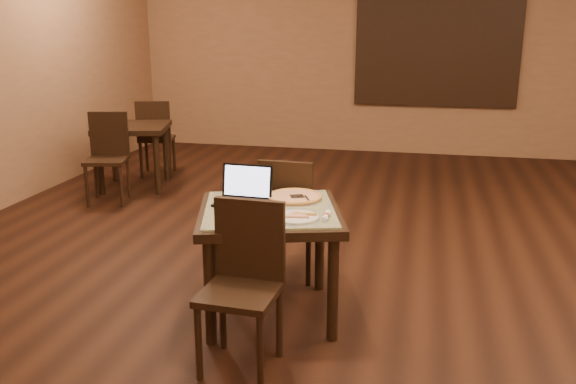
% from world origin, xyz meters
% --- Properties ---
extents(ground, '(10.00, 10.00, 0.00)m').
position_xyz_m(ground, '(0.00, 0.00, 0.00)').
color(ground, black).
rests_on(ground, ground).
extents(wall_back, '(8.00, 0.02, 3.00)m').
position_xyz_m(wall_back, '(0.00, 5.00, 1.50)').
color(wall_back, '#966A4C').
rests_on(wall_back, ground).
extents(mural, '(2.34, 0.05, 1.64)m').
position_xyz_m(mural, '(0.50, 4.96, 1.55)').
color(mural, '#234F82').
rests_on(mural, wall_back).
extents(tiled_table, '(1.14, 1.14, 0.76)m').
position_xyz_m(tiled_table, '(-0.60, -0.63, 0.66)').
color(tiled_table, black).
rests_on(tiled_table, ground).
extents(chair_main_near, '(0.44, 0.44, 0.97)m').
position_xyz_m(chair_main_near, '(-0.59, -1.24, 0.55)').
color(chair_main_near, black).
rests_on(chair_main_near, ground).
extents(chair_main_far, '(0.44, 0.44, 0.96)m').
position_xyz_m(chair_main_far, '(-0.60, -0.01, 0.54)').
color(chair_main_far, black).
rests_on(chair_main_far, ground).
extents(laptop, '(0.37, 0.29, 0.24)m').
position_xyz_m(laptop, '(-0.80, -0.52, 0.83)').
color(laptop, black).
rests_on(laptop, tiled_table).
extents(plate, '(0.27, 0.27, 0.01)m').
position_xyz_m(plate, '(-0.38, -0.81, 0.77)').
color(plate, white).
rests_on(plate, tiled_table).
extents(pizza_slice, '(0.21, 0.21, 0.02)m').
position_xyz_m(pizza_slice, '(-0.38, -0.81, 0.79)').
color(pizza_slice, beige).
rests_on(pizza_slice, plate).
extents(pizza_pan, '(0.38, 0.38, 0.01)m').
position_xyz_m(pizza_pan, '(-0.48, -0.39, 0.77)').
color(pizza_pan, silver).
rests_on(pizza_pan, tiled_table).
extents(pizza_whole, '(0.38, 0.38, 0.03)m').
position_xyz_m(pizza_whole, '(-0.48, -0.39, 0.78)').
color(pizza_whole, beige).
rests_on(pizza_whole, pizza_pan).
extents(spatula, '(0.17, 0.24, 0.01)m').
position_xyz_m(spatula, '(-0.46, -0.41, 0.79)').
color(spatula, silver).
rests_on(spatula, pizza_whole).
extents(napkin_roll, '(0.04, 0.16, 0.04)m').
position_xyz_m(napkin_roll, '(-0.20, -0.77, 0.78)').
color(napkin_roll, white).
rests_on(napkin_roll, tiled_table).
extents(other_table_b, '(0.99, 0.99, 0.76)m').
position_xyz_m(other_table_b, '(-3.00, 2.25, 0.63)').
color(other_table_b, black).
rests_on(other_table_b, ground).
extents(other_table_b_chair_near, '(0.52, 0.52, 0.98)m').
position_xyz_m(other_table_b_chair_near, '(-3.02, 1.67, 0.56)').
color(other_table_b_chair_near, black).
rests_on(other_table_b_chair_near, ground).
extents(other_table_b_chair_far, '(0.52, 0.52, 0.98)m').
position_xyz_m(other_table_b_chair_far, '(-2.98, 2.83, 0.56)').
color(other_table_b_chair_far, black).
rests_on(other_table_b_chair_far, ground).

